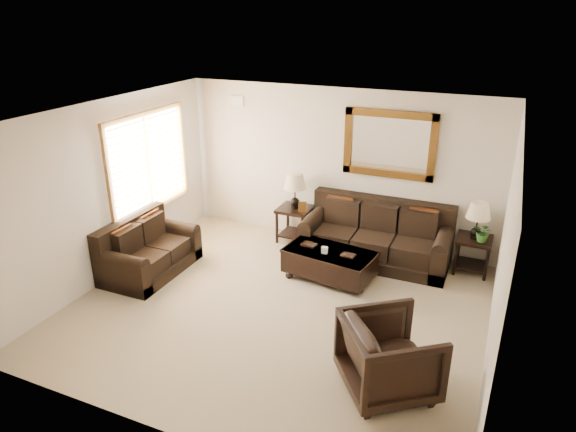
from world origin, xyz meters
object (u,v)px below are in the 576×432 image
at_px(armchair, 390,353).
at_px(sofa, 376,239).
at_px(end_table_right, 477,227).
at_px(coffee_table, 329,261).
at_px(loveseat, 147,253).
at_px(end_table_left, 295,197).

bearing_deg(armchair, sofa, -19.65).
distance_m(end_table_right, coffee_table, 2.32).
distance_m(sofa, loveseat, 3.70).
height_order(end_table_left, armchair, end_table_left).
relative_size(coffee_table, armchair, 1.52).
distance_m(loveseat, end_table_left, 2.66).
height_order(loveseat, armchair, armchair).
bearing_deg(loveseat, end_table_right, -66.71).
xyz_separation_m(end_table_right, coffee_table, (-1.99, -1.09, -0.48)).
bearing_deg(loveseat, end_table_left, -39.94).
height_order(loveseat, end_table_right, end_table_right).
distance_m(end_table_left, coffee_table, 1.58).
bearing_deg(armchair, end_table_right, -46.84).
xyz_separation_m(sofa, end_table_right, (1.50, 0.16, 0.41)).
distance_m(sofa, end_table_left, 1.59).
relative_size(loveseat, end_table_right, 1.32).
relative_size(sofa, loveseat, 1.54).
bearing_deg(loveseat, sofa, -59.78).
relative_size(loveseat, armchair, 1.62).
bearing_deg(coffee_table, loveseat, -152.88).
bearing_deg(loveseat, armchair, -105.91).
relative_size(loveseat, coffee_table, 1.07).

